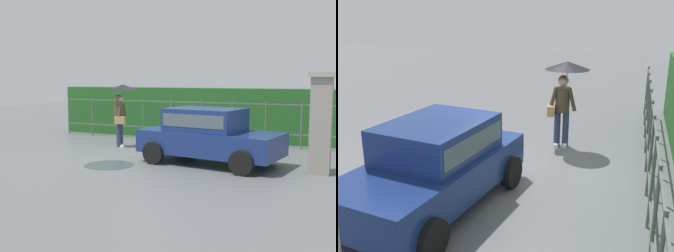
# 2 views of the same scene
# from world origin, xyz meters

# --- Properties ---
(ground_plane) EXTENTS (40.00, 40.00, 0.00)m
(ground_plane) POSITION_xyz_m (0.00, 0.00, 0.00)
(ground_plane) COLOR slate
(car) EXTENTS (3.91, 2.29, 1.48)m
(car) POSITION_xyz_m (2.12, -0.68, 0.80)
(car) COLOR navy
(car) RESTS_ON ground
(pedestrian) EXTENTS (1.02, 1.02, 2.06)m
(pedestrian) POSITION_xyz_m (-1.44, 0.84, 1.53)
(pedestrian) COLOR #2D3856
(pedestrian) RESTS_ON ground
(fence_section) EXTENTS (10.30, 0.05, 1.50)m
(fence_section) POSITION_xyz_m (0.09, 2.75, 0.82)
(fence_section) COLOR #59605B
(fence_section) RESTS_ON ground
(puddle_near) EXTENTS (1.32, 1.32, 0.00)m
(puddle_near) POSITION_xyz_m (-0.18, -1.95, 0.00)
(puddle_near) COLOR #4C545B
(puddle_near) RESTS_ON ground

